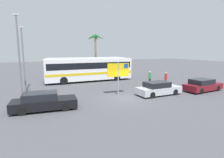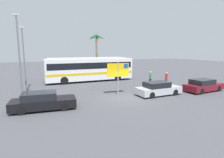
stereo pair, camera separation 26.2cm
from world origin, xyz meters
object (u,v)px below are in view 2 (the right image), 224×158
Objects in this scene: pedestrian_near_sign at (150,77)px; car_black at (43,101)px; ferry_sign at (119,71)px; car_maroon at (203,85)px; pedestrian_by_bus at (166,78)px; bus_rear_coach at (87,66)px; car_silver at (158,89)px; bus_front_coach at (90,69)px.

car_black is at bearing -81.47° from pedestrian_near_sign.
ferry_sign is 0.69× the size of car_maroon.
bus_rear_coach is at bearing 84.60° from pedestrian_by_bus.
pedestrian_near_sign is at bearing -61.21° from bus_rear_coach.
bus_rear_coach is 16.11m from car_black.
car_silver is at bearing -22.68° from ferry_sign.
car_maroon is 4.00m from pedestrian_by_bus.
pedestrian_by_bus is at bearing 13.51° from ferry_sign.
car_maroon is 2.57× the size of pedestrian_by_bus.
pedestrian_near_sign is (5.53, 2.55, -1.27)m from ferry_sign.
ferry_sign is at bearing 151.49° from car_silver.
bus_rear_coach is at bearing -162.50° from pedestrian_near_sign.
car_black is (-7.24, -14.34, -1.15)m from bus_rear_coach.
ferry_sign reaches higher than car_maroon.
ferry_sign is at bearing -90.71° from bus_rear_coach.
bus_front_coach is 11.22m from car_silver.
bus_rear_coach reaches higher than pedestrian_near_sign.
bus_rear_coach is at bearing 93.81° from ferry_sign.
ferry_sign is 9.32m from car_maroon.
car_maroon is 5.45m from car_silver.
bus_rear_coach is at bearing 101.83° from car_silver.
ferry_sign is 4.23m from car_silver.
bus_front_coach is 8.74m from ferry_sign.
bus_front_coach is at bearing 97.03° from ferry_sign.
pedestrian_near_sign is 1.92m from pedestrian_by_bus.
bus_front_coach is 14.43m from car_maroon.
car_black is 2.62× the size of pedestrian_by_bus.
bus_front_coach reaches higher than car_maroon.
car_silver is at bearing -76.86° from bus_rear_coach.
ferry_sign is (-0.15, -12.34, 0.54)m from bus_rear_coach.
car_black is (-6.71, -10.71, -1.15)m from bus_front_coach.
ferry_sign reaches higher than car_silver.
ferry_sign is (0.38, -8.71, 0.54)m from bus_front_coach.
car_black and car_silver have the same top height.
bus_rear_coach is 3.79× the size of ferry_sign.
pedestrian_by_bus is at bearing -46.91° from bus_front_coach.
ferry_sign is 7.56m from car_black.
pedestrian_near_sign is at bearing -46.17° from bus_front_coach.
bus_rear_coach is (0.53, 3.63, 0.00)m from bus_front_coach.
car_black is 2.64× the size of pedestrian_near_sign.
car_maroon is at bearing 4.24° from car_black.
ferry_sign is at bearing 153.18° from pedestrian_by_bus.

